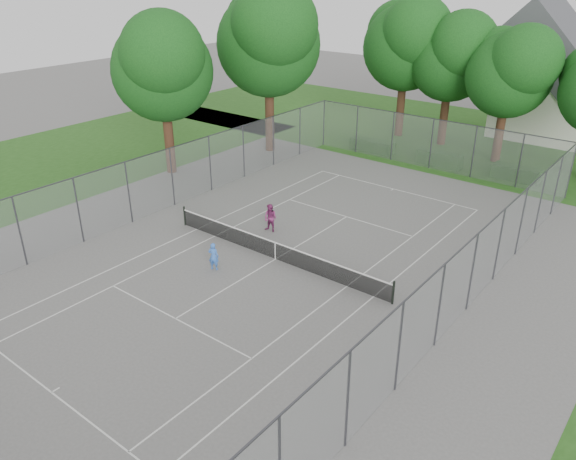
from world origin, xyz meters
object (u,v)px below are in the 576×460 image
Objects in this scene: tennis_net at (275,250)px; girl_player at (214,256)px; house at (561,83)px; woman_player at (270,218)px.

girl_player is (-1.65, -2.52, 0.17)m from tennis_net.
girl_player reaches higher than tennis_net.
woman_player is at bearing -103.39° from house.
tennis_net is 3.18m from woman_player.
house reaches higher than tennis_net.
tennis_net is 1.19× the size of house.
house reaches higher than girl_player.
woman_player is at bearing -106.07° from girl_player.
tennis_net is 8.36× the size of woman_player.
house is (4.50, 30.43, 3.84)m from tennis_net.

